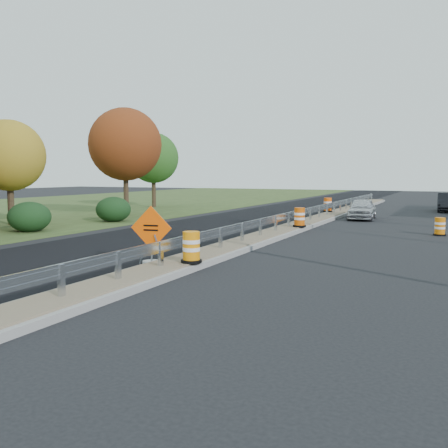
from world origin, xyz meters
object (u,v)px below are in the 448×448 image
at_px(caution_sign, 152,251).
at_px(barrel_median_mid, 300,218).
at_px(barrel_median_near, 191,248).
at_px(barrel_shoulder_near, 440,227).
at_px(car_dark_mid, 448,202).
at_px(barrel_median_far, 328,205).
at_px(car_silver, 362,209).

bearing_deg(caution_sign, barrel_median_mid, 73.67).
distance_m(barrel_median_near, barrel_shoulder_near, 13.91).
height_order(caution_sign, car_dark_mid, caution_sign).
distance_m(barrel_median_far, barrel_shoulder_near, 11.95).
distance_m(barrel_median_near, barrel_median_mid, 11.17).
bearing_deg(car_silver, barrel_median_near, -99.76).
distance_m(car_silver, car_dark_mid, 10.55).
bearing_deg(barrel_shoulder_near, barrel_median_near, -117.63).
xyz_separation_m(caution_sign, car_silver, (3.10, 19.28, 0.18)).
distance_m(barrel_median_mid, car_dark_mid, 18.69).
bearing_deg(barrel_median_far, barrel_median_mid, -83.97).
bearing_deg(barrel_shoulder_near, caution_sign, -122.75).
bearing_deg(barrel_median_far, caution_sign, -90.93).
height_order(barrel_median_near, barrel_median_mid, barrel_median_mid).
xyz_separation_m(car_silver, car_dark_mid, (4.80, 9.39, 0.05)).
relative_size(barrel_median_far, barrel_shoulder_near, 1.15).
relative_size(barrel_median_far, car_silver, 0.25).
bearing_deg(car_silver, caution_sign, -104.01).
xyz_separation_m(caution_sign, barrel_median_near, (1.45, -0.04, 0.20)).
xyz_separation_m(barrel_median_near, car_silver, (1.65, 19.32, -0.01)).
relative_size(barrel_median_far, car_dark_mid, 0.23).
bearing_deg(barrel_median_near, barrel_median_far, 92.92).
xyz_separation_m(caution_sign, barrel_median_far, (0.35, 21.54, 0.22)).
relative_size(caution_sign, barrel_median_near, 2.03).
xyz_separation_m(barrel_shoulder_near, car_dark_mid, (0.00, 16.39, 0.31)).
bearing_deg(caution_sign, barrel_median_far, 80.16).
bearing_deg(barrel_median_near, car_silver, 85.13).
bearing_deg(barrel_median_near, caution_sign, 178.54).
bearing_deg(barrel_median_mid, barrel_shoulder_near, 10.16).
bearing_deg(caution_sign, barrel_shoulder_near, 48.34).
bearing_deg(car_silver, car_dark_mid, 58.03).
bearing_deg(barrel_median_near, barrel_shoulder_near, 62.37).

